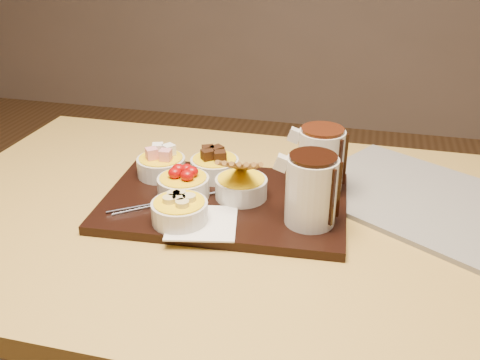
% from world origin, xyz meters
% --- Properties ---
extents(dining_table, '(1.20, 0.80, 0.75)m').
position_xyz_m(dining_table, '(0.00, 0.00, 0.65)').
color(dining_table, '#BD9946').
rests_on(dining_table, ground).
extents(serving_board, '(0.48, 0.33, 0.02)m').
position_xyz_m(serving_board, '(-0.02, 0.02, 0.76)').
color(serving_board, black).
rests_on(serving_board, dining_table).
extents(napkin, '(0.14, 0.14, 0.00)m').
position_xyz_m(napkin, '(-0.03, -0.08, 0.77)').
color(napkin, white).
rests_on(napkin, serving_board).
extents(bowl_marshmallows, '(0.10, 0.10, 0.04)m').
position_xyz_m(bowl_marshmallows, '(-0.17, 0.08, 0.79)').
color(bowl_marshmallows, beige).
rests_on(bowl_marshmallows, serving_board).
extents(bowl_cake, '(0.10, 0.10, 0.04)m').
position_xyz_m(bowl_cake, '(-0.06, 0.11, 0.79)').
color(bowl_cake, beige).
rests_on(bowl_cake, serving_board).
extents(bowl_strawberries, '(0.10, 0.10, 0.04)m').
position_xyz_m(bowl_strawberries, '(-0.09, 0.01, 0.79)').
color(bowl_strawberries, beige).
rests_on(bowl_strawberries, serving_board).
extents(bowl_biscotti, '(0.10, 0.10, 0.04)m').
position_xyz_m(bowl_biscotti, '(0.01, 0.03, 0.79)').
color(bowl_biscotti, beige).
rests_on(bowl_biscotti, serving_board).
extents(bowl_bananas, '(0.10, 0.10, 0.04)m').
position_xyz_m(bowl_bananas, '(-0.07, -0.09, 0.79)').
color(bowl_bananas, beige).
rests_on(bowl_bananas, serving_board).
extents(pitcher_dark_chocolate, '(0.09, 0.09, 0.12)m').
position_xyz_m(pitcher_dark_chocolate, '(0.15, -0.03, 0.83)').
color(pitcher_dark_chocolate, silver).
rests_on(pitcher_dark_chocolate, serving_board).
extents(pitcher_milk_chocolate, '(0.09, 0.09, 0.12)m').
position_xyz_m(pitcher_milk_chocolate, '(0.15, 0.10, 0.83)').
color(pitcher_milk_chocolate, silver).
rests_on(pitcher_milk_chocolate, serving_board).
extents(fondue_skewers, '(0.18, 0.23, 0.01)m').
position_xyz_m(fondue_skewers, '(-0.10, -0.02, 0.77)').
color(fondue_skewers, silver).
rests_on(fondue_skewers, serving_board).
extents(newspaper, '(0.51, 0.48, 0.01)m').
position_xyz_m(newspaper, '(0.34, 0.14, 0.76)').
color(newspaper, beige).
rests_on(newspaper, dining_table).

